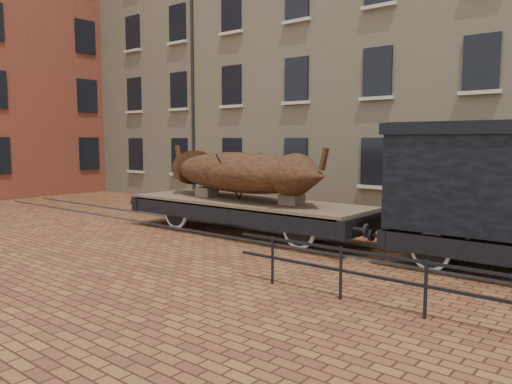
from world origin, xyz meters
The scene contains 5 objects.
ground centered at (0.00, 0.00, 0.00)m, with size 90.00×90.00×0.00m, color brown.
warehouse_cream centered at (3.00, 9.99, 7.00)m, with size 40.00×10.19×14.00m.
rail_track centered at (0.00, 0.00, 0.03)m, with size 30.00×1.52×0.06m.
flatcar_wagon centered at (-0.94, 0.00, 0.87)m, with size 9.20×2.50×1.39m.
iron_boat centered at (-1.24, 0.00, 1.96)m, with size 7.22×2.96×1.71m.
Camera 1 is at (9.12, -11.82, 2.97)m, focal length 35.00 mm.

